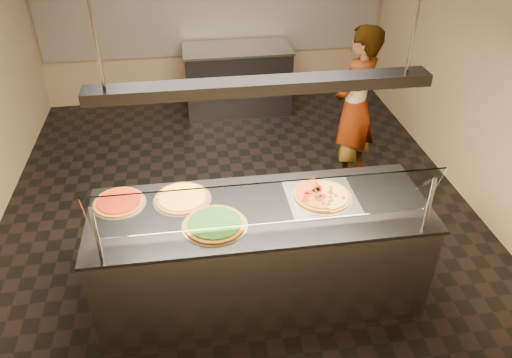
{
  "coord_description": "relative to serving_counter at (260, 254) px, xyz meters",
  "views": [
    {
      "loc": [
        -0.45,
        -4.21,
        3.26
      ],
      "look_at": [
        0.04,
        -0.89,
        1.02
      ],
      "focal_mm": 35.0,
      "sensor_mm": 36.0,
      "label": 1
    }
  ],
  "objects": [
    {
      "name": "ground",
      "position": [
        -0.03,
        1.17,
        -0.48
      ],
      "size": [
        5.0,
        6.0,
        0.02
      ],
      "primitive_type": "cube",
      "color": "black",
      "rests_on": "ground"
    },
    {
      "name": "wall_right",
      "position": [
        2.48,
        1.17,
        1.03
      ],
      "size": [
        0.02,
        6.0,
        3.0
      ],
      "primitive_type": "cube",
      "color": "tan",
      "rests_on": "ground"
    },
    {
      "name": "tile_band",
      "position": [
        -0.03,
        4.15,
        0.83
      ],
      "size": [
        4.9,
        0.02,
        1.2
      ],
      "primitive_type": "cube",
      "color": "silver",
      "rests_on": "wall_back"
    },
    {
      "name": "serving_counter",
      "position": [
        0.0,
        0.0,
        0.0
      ],
      "size": [
        2.64,
        0.94,
        0.93
      ],
      "color": "#B7B7BC",
      "rests_on": "ground"
    },
    {
      "name": "sneeze_guard",
      "position": [
        0.0,
        -0.34,
        0.76
      ],
      "size": [
        2.4,
        0.18,
        0.54
      ],
      "color": "#B7B7BC",
      "rests_on": "serving_counter"
    },
    {
      "name": "perforated_tray",
      "position": [
        0.5,
        0.08,
        0.47
      ],
      "size": [
        0.55,
        0.55,
        0.01
      ],
      "color": "silver",
      "rests_on": "serving_counter"
    },
    {
      "name": "half_pizza_pepperoni",
      "position": [
        0.4,
        0.08,
        0.5
      ],
      "size": [
        0.25,
        0.45,
        0.05
      ],
      "color": "brown",
      "rests_on": "perforated_tray"
    },
    {
      "name": "half_pizza_sausage",
      "position": [
        0.61,
        0.07,
        0.49
      ],
      "size": [
        0.23,
        0.45,
        0.04
      ],
      "color": "brown",
      "rests_on": "perforated_tray"
    },
    {
      "name": "pizza_spinach",
      "position": [
        -0.37,
        -0.15,
        0.48
      ],
      "size": [
        0.49,
        0.49,
        0.03
      ],
      "color": "silver",
      "rests_on": "serving_counter"
    },
    {
      "name": "pizza_cheese",
      "position": [
        -0.6,
        0.22,
        0.48
      ],
      "size": [
        0.46,
        0.46,
        0.03
      ],
      "color": "silver",
      "rests_on": "serving_counter"
    },
    {
      "name": "pizza_tomato",
      "position": [
        -1.09,
        0.24,
        0.48
      ],
      "size": [
        0.42,
        0.42,
        0.03
      ],
      "color": "silver",
      "rests_on": "serving_counter"
    },
    {
      "name": "pizza_spatula",
      "position": [
        -0.69,
        0.19,
        0.49
      ],
      "size": [
        0.28,
        0.17,
        0.02
      ],
      "color": "#B7B7BC",
      "rests_on": "pizza_spinach"
    },
    {
      "name": "prep_table",
      "position": [
        0.25,
        3.72,
        0.0
      ],
      "size": [
        1.52,
        0.74,
        0.93
      ],
      "color": "#2E2E32",
      "rests_on": "ground"
    },
    {
      "name": "worker",
      "position": [
        1.3,
        1.69,
        0.44
      ],
      "size": [
        0.77,
        0.77,
        1.8
      ],
      "primitive_type": "imported",
      "rotation": [
        0.0,
        0.0,
        3.9
      ],
      "color": "black",
      "rests_on": "ground"
    },
    {
      "name": "heat_lamp_housing",
      "position": [
        -0.0,
        0.0,
        1.48
      ],
      "size": [
        2.3,
        0.18,
        0.08
      ],
      "primitive_type": "cube",
      "color": "#2E2E32",
      "rests_on": "ceiling"
    },
    {
      "name": "lamp_rod_left",
      "position": [
        -1.0,
        0.0,
        2.03
      ],
      "size": [
        0.02,
        0.02,
        1.01
      ],
      "primitive_type": "cylinder",
      "color": "#B7B7BC",
      "rests_on": "ceiling"
    }
  ]
}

